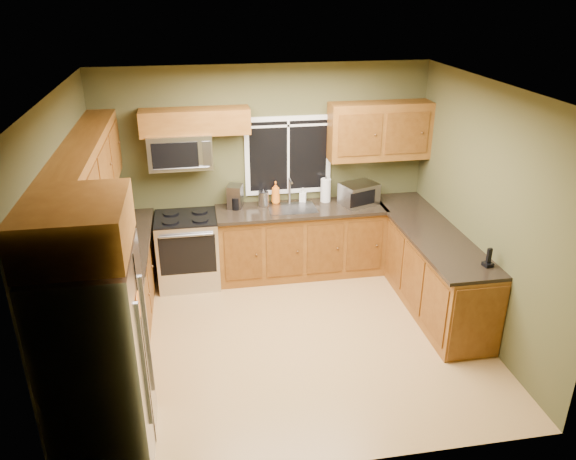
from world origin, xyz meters
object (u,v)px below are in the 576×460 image
object	(u,v)px
refrigerator	(98,360)
cordless_phone	(488,261)
toaster_oven	(359,194)
microwave	(180,151)
coffee_maker	(235,197)
paper_towel_roll	(326,190)
kettle	(263,198)
soap_bottle_a	(276,193)
range	(188,250)
soap_bottle_b	(303,195)

from	to	relation	value
refrigerator	cordless_phone	xyz separation A→B (m)	(3.72, 0.88, 0.10)
toaster_oven	cordless_phone	size ratio (longest dim) A/B	2.67
microwave	coffee_maker	size ratio (longest dim) A/B	2.58
toaster_oven	paper_towel_roll	size ratio (longest dim) A/B	1.57
coffee_maker	kettle	world-z (taller)	coffee_maker
microwave	toaster_oven	distance (m)	2.32
microwave	soap_bottle_a	xyz separation A→B (m)	(1.17, 0.09, -0.64)
range	soap_bottle_a	size ratio (longest dim) A/B	3.18
refrigerator	coffee_maker	world-z (taller)	refrigerator
soap_bottle_a	paper_towel_roll	bearing A→B (deg)	-3.50
range	microwave	world-z (taller)	microwave
toaster_oven	soap_bottle_b	world-z (taller)	toaster_oven
paper_towel_roll	cordless_phone	distance (m)	2.41
refrigerator	coffee_maker	distance (m)	3.23
coffee_maker	refrigerator	bearing A→B (deg)	-114.34
kettle	paper_towel_roll	xyz separation A→B (m)	(0.83, 0.03, 0.04)
coffee_maker	kettle	bearing A→B (deg)	-2.23
coffee_maker	cordless_phone	size ratio (longest dim) A/B	1.47
toaster_oven	cordless_phone	distance (m)	2.07
toaster_oven	soap_bottle_a	bearing A→B (deg)	168.54
refrigerator	soap_bottle_a	distance (m)	3.53
range	paper_towel_roll	distance (m)	1.94
coffee_maker	soap_bottle_b	size ratio (longest dim) A/B	1.58
toaster_oven	kettle	xyz separation A→B (m)	(-1.23, 0.14, -0.03)
range	paper_towel_roll	world-z (taller)	paper_towel_roll
refrigerator	toaster_oven	world-z (taller)	refrigerator
paper_towel_roll	cordless_phone	xyz separation A→B (m)	(1.20, -2.08, -0.09)
coffee_maker	toaster_oven	bearing A→B (deg)	-5.52
kettle	cordless_phone	distance (m)	2.88
range	toaster_oven	world-z (taller)	toaster_oven
toaster_oven	soap_bottle_b	distance (m)	0.73
toaster_oven	coffee_maker	distance (m)	1.60
refrigerator	range	world-z (taller)	refrigerator
paper_towel_roll	soap_bottle_a	world-z (taller)	paper_towel_roll
refrigerator	kettle	bearing A→B (deg)	60.00
toaster_oven	soap_bottle_a	world-z (taller)	soap_bottle_a
refrigerator	microwave	size ratio (longest dim) A/B	2.37
kettle	paper_towel_roll	bearing A→B (deg)	2.41
paper_towel_roll	soap_bottle_b	xyz separation A→B (m)	(-0.30, 0.04, -0.06)
range	soap_bottle_b	distance (m)	1.65
coffee_maker	soap_bottle_b	world-z (taller)	coffee_maker
toaster_oven	kettle	world-z (taller)	toaster_oven
microwave	range	bearing A→B (deg)	-89.98
kettle	soap_bottle_a	world-z (taller)	soap_bottle_a
refrigerator	kettle	distance (m)	3.38
kettle	soap_bottle_b	bearing A→B (deg)	7.73
paper_towel_roll	cordless_phone	size ratio (longest dim) A/B	1.70
refrigerator	range	size ratio (longest dim) A/B	1.92
microwave	kettle	size ratio (longest dim) A/B	3.19
microwave	paper_towel_roll	xyz separation A→B (m)	(1.83, 0.05, -0.64)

